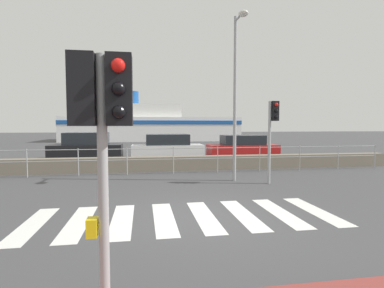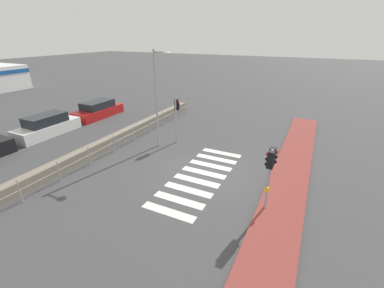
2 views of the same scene
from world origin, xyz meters
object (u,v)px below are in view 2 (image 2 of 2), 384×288
object	(u,v)px
parked_car_white	(47,126)
streetlamp	(159,89)
traffic_light_near	(271,164)
traffic_light_far	(177,111)
parked_car_red	(98,110)

from	to	relation	value
parked_car_white	streetlamp	bearing A→B (deg)	-78.07
traffic_light_near	parked_car_white	size ratio (longest dim) A/B	0.61
traffic_light_far	streetlamp	distance (m)	2.01
parked_car_red	streetlamp	bearing A→B (deg)	-110.36
parked_car_white	parked_car_red	bearing A→B (deg)	-0.00
parked_car_white	traffic_light_near	bearing A→B (deg)	-96.88
streetlamp	traffic_light_far	bearing A→B (deg)	-26.62
streetlamp	parked_car_white	world-z (taller)	streetlamp
streetlamp	parked_car_red	size ratio (longest dim) A/B	1.31
traffic_light_far	parked_car_white	size ratio (longest dim) A/B	0.64
traffic_light_near	streetlamp	bearing A→B (deg)	63.31
streetlamp	parked_car_white	distance (m)	9.18
traffic_light_near	parked_car_red	world-z (taller)	traffic_light_near
traffic_light_near	parked_car_white	world-z (taller)	traffic_light_near
parked_car_red	traffic_light_near	bearing A→B (deg)	-113.38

